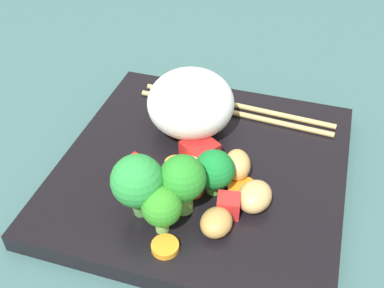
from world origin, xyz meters
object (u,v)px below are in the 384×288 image
at_px(carrot_slice_0, 160,188).
at_px(chopstick_pair, 235,109).
at_px(square_plate, 203,170).
at_px(rice_mound, 191,103).
at_px(broccoli_floret_1, 185,181).

bearing_deg(carrot_slice_0, chopstick_pair, -14.98).
xyz_separation_m(square_plate, chopstick_pair, (0.10, -0.01, 0.01)).
xyz_separation_m(square_plate, rice_mound, (0.05, 0.03, 0.04)).
distance_m(carrot_slice_0, chopstick_pair, 0.15).
bearing_deg(broccoli_floret_1, rice_mound, 15.37).
bearing_deg(chopstick_pair, broccoli_floret_1, 90.58).
bearing_deg(broccoli_floret_1, carrot_slice_0, 63.35).
bearing_deg(square_plate, carrot_slice_0, 149.22).
relative_size(rice_mound, broccoli_floret_1, 1.58).
distance_m(square_plate, carrot_slice_0, 0.06).
xyz_separation_m(rice_mound, chopstick_pair, (0.04, -0.04, -0.03)).
distance_m(square_plate, rice_mound, 0.07).
height_order(carrot_slice_0, chopstick_pair, chopstick_pair).
bearing_deg(rice_mound, broccoli_floret_1, -164.63).
relative_size(square_plate, carrot_slice_0, 8.95).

